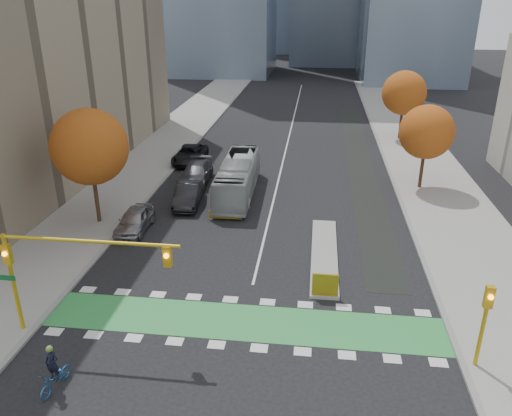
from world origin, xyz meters
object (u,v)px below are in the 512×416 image
(parked_car_c, at_px, (196,173))
(traffic_signal_west, at_px, (61,261))
(tree_east_near, at_px, (427,132))
(parked_car_a, at_px, (135,220))
(traffic_signal_east, at_px, (485,315))
(parked_car_b, at_px, (188,195))
(cyclist, at_px, (55,375))
(parked_car_d, at_px, (190,154))
(bus, at_px, (238,177))
(hazard_board, at_px, (325,285))
(tree_west, at_px, (90,147))
(tree_east_far, at_px, (404,93))

(parked_car_c, bearing_deg, traffic_signal_west, -94.28)
(tree_east_near, height_order, parked_car_a, tree_east_near)
(tree_east_near, bearing_deg, traffic_signal_east, -93.81)
(tree_east_near, distance_m, parked_car_b, 19.84)
(cyclist, xyz_separation_m, parked_car_d, (-2.00, 30.66, 0.08))
(bus, bearing_deg, parked_car_d, 125.64)
(hazard_board, distance_m, parked_car_c, 20.19)
(hazard_board, distance_m, cyclist, 13.70)
(hazard_board, relative_size, traffic_signal_east, 0.34)
(hazard_board, relative_size, parked_car_b, 0.28)
(cyclist, bearing_deg, tree_west, 117.07)
(parked_car_d, bearing_deg, tree_east_far, 27.92)
(tree_west, distance_m, parked_car_b, 8.36)
(hazard_board, relative_size, tree_east_near, 0.20)
(traffic_signal_east, bearing_deg, bus, 125.11)
(tree_east_far, xyz_separation_m, traffic_signal_west, (-20.43, -38.51, -1.21))
(hazard_board, height_order, parked_car_b, parked_car_b)
(tree_west, relative_size, traffic_signal_east, 2.01)
(parked_car_a, relative_size, parked_car_c, 0.80)
(tree_east_near, relative_size, parked_car_d, 1.23)
(parked_car_a, distance_m, parked_car_d, 15.60)
(traffic_signal_east, height_order, parked_car_b, traffic_signal_east)
(tree_east_far, bearing_deg, traffic_signal_west, -117.95)
(tree_west, bearing_deg, parked_car_a, -16.90)
(traffic_signal_east, height_order, parked_car_c, traffic_signal_east)
(bus, relative_size, parked_car_c, 1.87)
(tree_east_far, relative_size, parked_car_a, 1.66)
(tree_east_far, xyz_separation_m, parked_car_d, (-21.50, -11.31, -4.44))
(parked_car_b, distance_m, parked_car_d, 10.89)
(tree_west, distance_m, tree_east_near, 26.01)
(cyclist, height_order, parked_car_c, cyclist)
(traffic_signal_east, distance_m, parked_car_c, 27.90)
(parked_car_a, bearing_deg, hazard_board, -28.84)
(tree_west, xyz_separation_m, traffic_signal_west, (4.07, -12.51, -1.58))
(parked_car_a, bearing_deg, tree_east_far, 50.46)
(tree_west, xyz_separation_m, bus, (9.00, 6.69, -4.11))
(parked_car_d, bearing_deg, parked_car_a, -89.82)
(traffic_signal_west, bearing_deg, parked_car_c, 87.69)
(bus, bearing_deg, tree_east_near, 11.19)
(cyclist, distance_m, parked_car_b, 20.07)
(traffic_signal_east, bearing_deg, tree_east_far, 87.03)
(parked_car_c, bearing_deg, tree_east_near, 0.77)
(tree_west, relative_size, parked_car_d, 1.43)
(traffic_signal_east, bearing_deg, tree_west, 150.93)
(cyclist, distance_m, parked_car_d, 30.73)
(tree_east_far, bearing_deg, traffic_signal_east, -92.97)
(hazard_board, relative_size, parked_car_a, 0.30)
(tree_west, xyz_separation_m, traffic_signal_east, (22.50, -12.51, -2.88))
(tree_west, distance_m, parked_car_d, 15.75)
(bus, bearing_deg, parked_car_b, -144.58)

